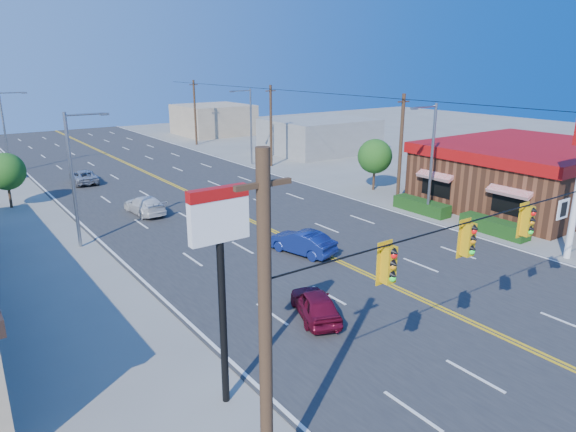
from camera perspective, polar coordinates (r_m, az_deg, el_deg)
ground at (r=22.55m, az=24.88°, el=-13.24°), size 160.00×160.00×0.00m
road at (r=35.56m, az=-3.87°, el=-0.69°), size 20.00×120.00×0.06m
signal_span at (r=20.58m, az=26.37°, el=-1.41°), size 24.32×0.34×9.00m
kfc at (r=43.85m, az=24.94°, el=4.30°), size 16.30×12.40×4.70m
pizza_hut_sign at (r=15.57m, az=-7.54°, el=-4.09°), size 1.90×0.30×6.85m
streetlight_se at (r=37.11m, az=15.53°, el=6.60°), size 2.55×0.25×8.00m
streetlight_ne at (r=55.25m, az=-4.32°, el=10.34°), size 2.55×0.25×8.00m
streetlight_sw at (r=32.28m, az=-22.55°, el=4.47°), size 2.55×0.25×8.00m
streetlight_nw at (r=57.67m, az=-28.80°, el=8.61°), size 2.55×0.25×8.00m
utility_pole_near at (r=40.77m, az=12.40°, el=7.25°), size 0.28×0.28×8.40m
utility_pole_mid at (r=54.36m, az=-1.91°, el=9.93°), size 0.28×0.28×8.40m
utility_pole_far at (r=69.97m, az=-10.29°, el=11.22°), size 0.28×0.28×8.40m
tree_kfc_rear at (r=44.63m, az=9.63°, el=6.55°), size 2.94×2.94×4.41m
tree_west at (r=43.89m, az=-28.85°, el=4.34°), size 2.80×2.80×4.20m
bld_east_mid at (r=63.62m, az=3.52°, el=8.92°), size 12.00×10.00×4.00m
bld_east_far at (r=80.31m, az=-8.29°, el=10.56°), size 10.00×10.00×4.40m
car_magenta at (r=22.44m, az=3.06°, el=-9.87°), size 2.75×4.00×1.26m
car_blue at (r=29.54m, az=1.53°, el=-3.02°), size 2.47×4.37×1.36m
car_white at (r=38.68m, az=-15.62°, el=1.11°), size 2.04×4.55×1.29m
car_silver at (r=50.30m, az=-21.73°, el=4.03°), size 2.38×4.53×1.21m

